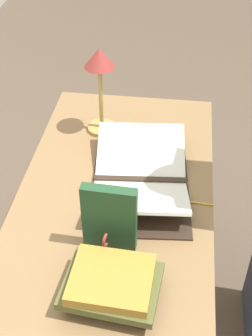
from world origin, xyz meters
The scene contains 8 objects.
ground_plane centered at (0.00, 0.00, 0.00)m, with size 12.00×12.00×0.00m, color brown.
reading_desk centered at (0.00, 0.00, 0.65)m, with size 1.30×0.72×0.76m.
open_book centered at (0.05, -0.09, 0.79)m, with size 0.60×0.41×0.10m.
book_stack_tall centered at (-0.47, -0.06, 0.82)m, with size 0.23×0.29×0.10m.
book_standing_upright centered at (-0.28, -0.02, 0.89)m, with size 0.04×0.17×0.25m.
reading_lamp centered at (0.37, 0.11, 1.04)m, with size 0.12×0.12×0.38m.
coffee_mug centered at (-0.25, -0.02, 0.81)m, with size 0.11×0.08×0.10m.
pencil centered at (-0.04, -0.29, 0.77)m, with size 0.02×0.15×0.01m.
Camera 1 is at (-1.26, -0.20, 1.94)m, focal length 50.00 mm.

